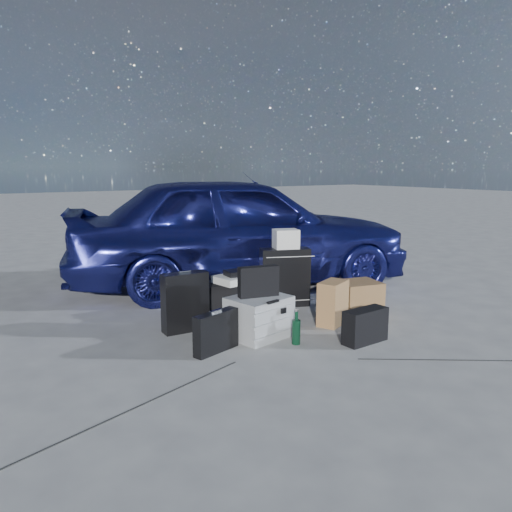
{
  "coord_description": "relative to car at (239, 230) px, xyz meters",
  "views": [
    {
      "loc": [
        -2.67,
        -3.61,
        1.61
      ],
      "look_at": [
        0.25,
        0.85,
        0.65
      ],
      "focal_mm": 35.0,
      "sensor_mm": 36.0,
      "label": 1
    }
  ],
  "objects": [
    {
      "name": "kraft_bag",
      "position": [
        -0.1,
        -2.0,
        -0.54
      ],
      "size": [
        0.39,
        0.32,
        0.45
      ],
      "primitive_type": "cube",
      "rotation": [
        0.0,
        0.0,
        0.41
      ],
      "color": "#AE734C",
      "rests_on": "ground"
    },
    {
      "name": "ground",
      "position": [
        -0.8,
        -2.1,
        -0.77
      ],
      "size": [
        60.0,
        60.0,
        0.0
      ],
      "primitive_type": "plane",
      "color": "#B0B0AB",
      "rests_on": "ground"
    },
    {
      "name": "flat_box_black",
      "position": [
        -0.78,
        -1.25,
        -0.27
      ],
      "size": [
        0.27,
        0.2,
        0.06
      ],
      "primitive_type": "cube",
      "rotation": [
        0.0,
        0.0,
        -0.05
      ],
      "color": "black",
      "rests_on": "flat_box_white"
    },
    {
      "name": "suitcase_right",
      "position": [
        -0.08,
        -1.16,
        -0.43
      ],
      "size": [
        0.6,
        0.4,
        0.68
      ],
      "primitive_type": "cube",
      "rotation": [
        0.0,
        0.0,
        -0.39
      ],
      "color": "black",
      "rests_on": "ground"
    },
    {
      "name": "pelican_case",
      "position": [
        -0.94,
        -1.9,
        -0.57
      ],
      "size": [
        0.62,
        0.54,
        0.39
      ],
      "primitive_type": "cube",
      "rotation": [
        0.0,
        0.0,
        0.2
      ],
      "color": "#A4A7A9",
      "rests_on": "ground"
    },
    {
      "name": "cardboard_box",
      "position": [
        0.48,
        -1.79,
        -0.6
      ],
      "size": [
        0.53,
        0.48,
        0.34
      ],
      "primitive_type": "cube",
      "rotation": [
        0.0,
        0.0,
        -0.22
      ],
      "color": "brown",
      "rests_on": "ground"
    },
    {
      "name": "flat_box_white",
      "position": [
        -0.79,
        -1.24,
        -0.34
      ],
      "size": [
        0.48,
        0.39,
        0.08
      ],
      "primitive_type": "cube",
      "rotation": [
        0.0,
        0.0,
        0.15
      ],
      "color": "silver",
      "rests_on": "duffel_bag"
    },
    {
      "name": "laptop_bag",
      "position": [
        -0.93,
        -1.88,
        -0.23
      ],
      "size": [
        0.4,
        0.18,
        0.29
      ],
      "primitive_type": "cube",
      "rotation": [
        0.0,
        0.0,
        -0.21
      ],
      "color": "black",
      "rests_on": "pelican_case"
    },
    {
      "name": "green_bottle",
      "position": [
        -0.77,
        -2.26,
        -0.61
      ],
      "size": [
        0.09,
        0.09,
        0.31
      ],
      "primitive_type": "cylinder",
      "rotation": [
        0.0,
        0.0,
        -0.22
      ],
      "color": "black",
      "rests_on": "ground"
    },
    {
      "name": "messenger_bag",
      "position": [
        -0.2,
        -2.57,
        -0.61
      ],
      "size": [
        0.46,
        0.19,
        0.32
      ],
      "primitive_type": "cube",
      "rotation": [
        0.0,
        0.0,
        0.05
      ],
      "color": "black",
      "rests_on": "ground"
    },
    {
      "name": "car",
      "position": [
        0.0,
        0.0,
        0.0
      ],
      "size": [
        4.83,
        3.04,
        1.53
      ],
      "primitive_type": "imported",
      "rotation": [
        0.0,
        0.0,
        1.27
      ],
      "color": "navy",
      "rests_on": "ground"
    },
    {
      "name": "duffel_bag",
      "position": [
        -0.81,
        -1.24,
        -0.57
      ],
      "size": [
        0.84,
        0.57,
        0.39
      ],
      "primitive_type": "cube",
      "rotation": [
        0.0,
        0.0,
        -0.34
      ],
      "color": "black",
      "rests_on": "ground"
    },
    {
      "name": "suitcase_left",
      "position": [
        -1.45,
        -1.36,
        -0.47
      ],
      "size": [
        0.46,
        0.19,
        0.59
      ],
      "primitive_type": "cube",
      "rotation": [
        0.0,
        0.0,
        -0.05
      ],
      "color": "black",
      "rests_on": "ground"
    },
    {
      "name": "white_carton",
      "position": [
        -0.06,
        -1.14,
        0.02
      ],
      "size": [
        0.33,
        0.3,
        0.22
      ],
      "primitive_type": "cube",
      "rotation": [
        0.0,
        0.0,
        -0.34
      ],
      "color": "silver",
      "rests_on": "suitcase_right"
    },
    {
      "name": "plastic_bag",
      "position": [
        0.06,
        -1.7,
        -0.69
      ],
      "size": [
        0.32,
        0.29,
        0.14
      ],
      "primitive_type": "ellipsoid",
      "rotation": [
        0.0,
        0.0,
        0.35
      ],
      "color": "silver",
      "rests_on": "ground"
    },
    {
      "name": "briefcase",
      "position": [
        -1.47,
        -2.03,
        -0.59
      ],
      "size": [
        0.47,
        0.23,
        0.36
      ],
      "primitive_type": "cube",
      "rotation": [
        0.0,
        0.0,
        0.29
      ],
      "color": "black",
      "rests_on": "ground"
    }
  ]
}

